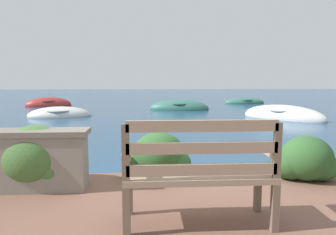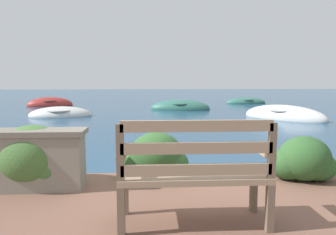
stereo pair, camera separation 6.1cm
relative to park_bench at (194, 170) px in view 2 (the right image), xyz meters
The scene contains 11 objects.
ground_plane 1.76m from the park_bench, 95.54° to the left, with size 80.00×80.00×0.00m.
park_bench is the anchor object (origin of this frame).
stone_wall 2.17m from the park_bench, 152.04° to the left, with size 1.65×0.39×0.68m.
hedge_clump_left 2.09m from the park_bench, 146.71° to the left, with size 1.05×0.76×0.71m.
hedge_clump_centre 1.43m from the park_bench, 102.43° to the left, with size 0.85×0.61×0.58m.
hedge_clump_right 1.92m from the park_bench, 37.68° to the left, with size 0.80×0.58×0.55m.
rowboat_nearest 9.97m from the park_bench, 63.11° to the left, with size 2.83×3.09×0.89m.
rowboat_mid 10.79m from the park_bench, 110.66° to the left, with size 2.50×1.50×0.68m.
rowboat_far 12.62m from the park_bench, 85.16° to the left, with size 2.89×1.45×0.83m.
rowboat_outer 15.91m from the park_bench, 110.68° to the left, with size 2.48×1.49×0.84m.
rowboat_distant 17.00m from the park_bench, 71.96° to the left, with size 2.43×1.15×0.61m.
Camera 2 is at (-0.22, -4.26, 1.47)m, focal length 35.00 mm.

